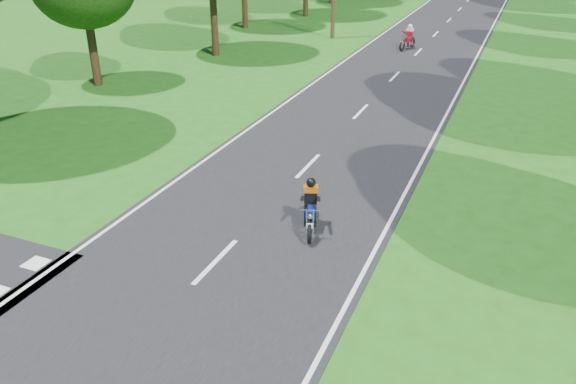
% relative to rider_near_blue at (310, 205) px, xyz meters
% --- Properties ---
extents(ground, '(160.00, 160.00, 0.00)m').
position_rel_rider_near_blue_xyz_m(ground, '(-1.49, -4.28, -0.70)').
color(ground, '#1E4F12').
rests_on(ground, ground).
extents(main_road, '(7.00, 140.00, 0.02)m').
position_rel_rider_near_blue_xyz_m(main_road, '(-1.49, 45.72, -0.69)').
color(main_road, black).
rests_on(main_road, ground).
extents(road_markings, '(7.40, 140.00, 0.01)m').
position_rel_rider_near_blue_xyz_m(road_markings, '(-1.62, 43.85, -0.67)').
color(road_markings, silver).
rests_on(road_markings, main_road).
extents(rider_near_blue, '(1.05, 1.71, 1.35)m').
position_rel_rider_near_blue_xyz_m(rider_near_blue, '(0.00, 0.00, 0.00)').
color(rider_near_blue, navy).
rests_on(rider_near_blue, main_road).
extents(rider_far_red, '(0.94, 1.81, 1.43)m').
position_rel_rider_near_blue_xyz_m(rider_far_red, '(-2.28, 22.27, 0.04)').
color(rider_far_red, '#B60E1A').
rests_on(rider_far_red, main_road).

